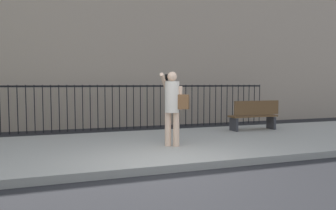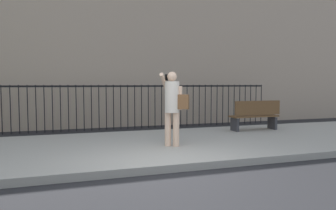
% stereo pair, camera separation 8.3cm
% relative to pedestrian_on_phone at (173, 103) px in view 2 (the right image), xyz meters
% --- Properties ---
extents(ground_plane, '(60.00, 60.00, 0.00)m').
position_rel_pedestrian_on_phone_xyz_m(ground_plane, '(-0.63, -1.66, -1.18)').
color(ground_plane, black).
extents(sidewalk, '(28.00, 4.40, 0.15)m').
position_rel_pedestrian_on_phone_xyz_m(sidewalk, '(-0.63, 0.54, -1.10)').
color(sidewalk, '#9E9B93').
rests_on(sidewalk, ground).
extents(building_facade, '(28.00, 4.00, 9.23)m').
position_rel_pedestrian_on_phone_xyz_m(building_facade, '(-0.63, 6.84, 3.43)').
color(building_facade, tan).
rests_on(building_facade, ground).
extents(iron_fence, '(12.03, 0.04, 1.60)m').
position_rel_pedestrian_on_phone_xyz_m(iron_fence, '(-0.63, 4.24, -0.16)').
color(iron_fence, black).
rests_on(iron_fence, ground).
extents(pedestrian_on_phone, '(0.72, 0.62, 1.77)m').
position_rel_pedestrian_on_phone_xyz_m(pedestrian_on_phone, '(0.00, 0.00, 0.00)').
color(pedestrian_on_phone, beige).
rests_on(pedestrian_on_phone, sidewalk).
extents(street_bench, '(1.60, 0.45, 0.95)m').
position_rel_pedestrian_on_phone_xyz_m(street_bench, '(3.35, 1.62, -0.53)').
color(street_bench, brown).
rests_on(street_bench, sidewalk).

